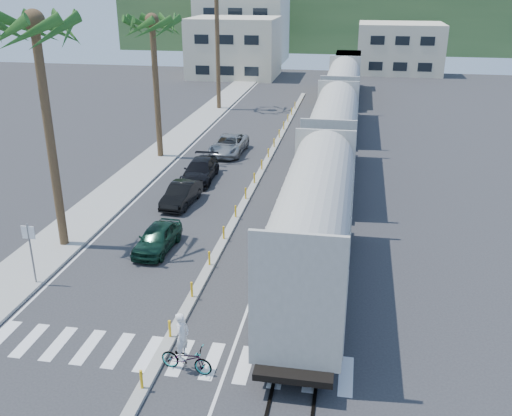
{
  "coord_description": "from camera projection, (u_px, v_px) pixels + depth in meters",
  "views": [
    {
      "loc": [
        6.47,
        -18.52,
        12.85
      ],
      "look_at": [
        1.72,
        8.03,
        2.0
      ],
      "focal_mm": 40.0,
      "sensor_mm": 36.0,
      "label": 1
    }
  ],
  "objects": [
    {
      "name": "ground",
      "position": [
        178.0,
        325.0,
        22.77
      ],
      "size": [
        140.0,
        140.0,
        0.0
      ],
      "primitive_type": "plane",
      "color": "#28282B",
      "rests_on": "ground"
    },
    {
      "name": "street_sign",
      "position": [
        30.0,
        245.0,
        25.05
      ],
      "size": [
        0.6,
        0.08,
        3.0
      ],
      "color": "slate",
      "rests_on": "ground"
    },
    {
      "name": "car_second",
      "position": [
        182.0,
        194.0,
        34.73
      ],
      "size": [
        1.96,
        4.27,
        1.35
      ],
      "primitive_type": "imported",
      "rotation": [
        0.0,
        0.0,
        -0.07
      ],
      "color": "black",
      "rests_on": "ground"
    },
    {
      "name": "lane_markings",
      "position": [
        246.0,
        151.0,
        45.95
      ],
      "size": [
        9.42,
        90.0,
        0.01
      ],
      "color": "silver",
      "rests_on": "ground"
    },
    {
      "name": "cyclist",
      "position": [
        185.0,
        353.0,
        19.87
      ],
      "size": [
        1.27,
        2.14,
        2.32
      ],
      "rotation": [
        0.0,
        0.0,
        1.41
      ],
      "color": "#9EA0A5",
      "rests_on": "ground"
    },
    {
      "name": "car_lead",
      "position": [
        157.0,
        238.0,
        28.88
      ],
      "size": [
        1.96,
        4.06,
        1.33
      ],
      "primitive_type": "imported",
      "rotation": [
        0.0,
        0.0,
        -0.05
      ],
      "color": "black",
      "rests_on": "ground"
    },
    {
      "name": "buildings",
      "position": [
        277.0,
        39.0,
        87.63
      ],
      "size": [
        38.0,
        27.0,
        10.0
      ],
      "color": "beige",
      "rests_on": "ground"
    },
    {
      "name": "car_third",
      "position": [
        200.0,
        170.0,
        38.92
      ],
      "size": [
        2.42,
        5.08,
        1.42
      ],
      "primitive_type": "imported",
      "rotation": [
        0.0,
        0.0,
        0.04
      ],
      "color": "black",
      "rests_on": "ground"
    },
    {
      "name": "rails",
      "position": [
        337.0,
        145.0,
        47.51
      ],
      "size": [
        1.56,
        100.0,
        0.06
      ],
      "color": "black",
      "rests_on": "ground"
    },
    {
      "name": "crosswalk",
      "position": [
        162.0,
        355.0,
        20.94
      ],
      "size": [
        14.0,
        2.2,
        0.01
      ],
      "primitive_type": "cube",
      "color": "silver",
      "rests_on": "ground"
    },
    {
      "name": "palm_trees",
      "position": [
        157.0,
        10.0,
        40.79
      ],
      "size": [
        3.5,
        37.2,
        13.75
      ],
      "color": "brown",
      "rests_on": "ground"
    },
    {
      "name": "hillside",
      "position": [
        330.0,
        17.0,
        111.86
      ],
      "size": [
        80.0,
        20.0,
        12.0
      ],
      "primitive_type": "cube",
      "color": "#385628",
      "rests_on": "ground"
    },
    {
      "name": "sidewalk",
      "position": [
        170.0,
        146.0,
        46.96
      ],
      "size": [
        3.0,
        90.0,
        0.15
      ],
      "primitive_type": "cube",
      "color": "gray",
      "rests_on": "ground"
    },
    {
      "name": "car_rear",
      "position": [
        229.0,
        145.0,
        44.94
      ],
      "size": [
        2.63,
        5.26,
        1.43
      ],
      "primitive_type": "imported",
      "rotation": [
        0.0,
        0.0,
        -0.03
      ],
      "color": "#939598",
      "rests_on": "ground"
    },
    {
      "name": "median",
      "position": [
        262.0,
        170.0,
        40.96
      ],
      "size": [
        0.45,
        60.0,
        0.85
      ],
      "color": "gray",
      "rests_on": "ground"
    },
    {
      "name": "freight_train",
      "position": [
        336.0,
        122.0,
        42.75
      ],
      "size": [
        3.0,
        60.94,
        5.85
      ],
      "color": "#A3A095",
      "rests_on": "ground"
    }
  ]
}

